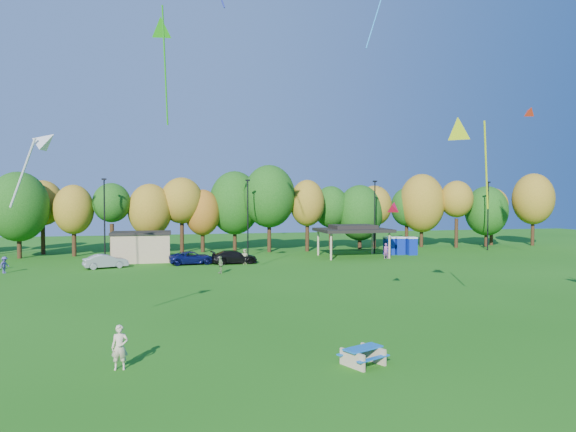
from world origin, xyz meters
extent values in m
plane|color=#19600F|center=(0.00, 0.00, 0.00)|extent=(160.00, 160.00, 0.00)
cylinder|color=black|center=(-23.75, 44.20, 1.78)|extent=(0.50, 0.50, 3.56)
ellipsoid|color=#144C0F|center=(-23.75, 44.20, 5.94)|extent=(6.62, 6.62, 8.00)
cylinder|color=black|center=(-22.13, 48.25, 1.90)|extent=(0.50, 0.50, 3.79)
ellipsoid|color=olive|center=(-22.13, 48.25, 6.32)|extent=(4.94, 4.94, 5.58)
cylinder|color=black|center=(-18.02, 45.01, 1.67)|extent=(0.50, 0.50, 3.34)
ellipsoid|color=olive|center=(-18.02, 45.01, 5.56)|extent=(4.61, 4.61, 5.88)
cylinder|color=black|center=(-13.72, 44.85, 1.91)|extent=(0.50, 0.50, 3.82)
ellipsoid|color=#144C0F|center=(-13.72, 44.85, 6.36)|extent=(4.43, 4.43, 4.73)
cylinder|color=black|center=(-9.30, 45.50, 1.63)|extent=(0.50, 0.50, 3.25)
ellipsoid|color=olive|center=(-9.30, 45.50, 5.42)|extent=(5.33, 5.33, 6.53)
cylinder|color=black|center=(-5.45, 46.07, 1.98)|extent=(0.50, 0.50, 3.96)
ellipsoid|color=olive|center=(-5.45, 46.07, 6.61)|extent=(5.31, 5.31, 5.82)
cylinder|color=black|center=(-2.85, 46.34, 1.52)|extent=(0.50, 0.50, 3.05)
ellipsoid|color=#995914|center=(-2.85, 46.34, 5.08)|extent=(4.54, 4.54, 5.87)
cylinder|color=black|center=(1.42, 47.53, 1.89)|extent=(0.50, 0.50, 3.77)
ellipsoid|color=#144C0F|center=(1.42, 47.53, 6.29)|extent=(6.69, 6.69, 8.35)
cylinder|color=black|center=(5.46, 44.54, 2.14)|extent=(0.50, 0.50, 4.28)
ellipsoid|color=#144C0F|center=(5.46, 44.54, 7.14)|extent=(6.64, 6.64, 8.01)
cylinder|color=black|center=(10.41, 44.21, 1.88)|extent=(0.50, 0.50, 3.76)
ellipsoid|color=olive|center=(10.41, 44.21, 6.27)|extent=(4.49, 4.49, 6.02)
cylinder|color=black|center=(14.29, 46.25, 1.72)|extent=(0.50, 0.50, 3.43)
ellipsoid|color=#144C0F|center=(14.29, 46.25, 5.72)|extent=(4.77, 4.77, 5.63)
cylinder|color=black|center=(18.11, 45.40, 1.48)|extent=(0.50, 0.50, 2.95)
ellipsoid|color=#144C0F|center=(18.11, 45.40, 4.92)|extent=(6.14, 6.14, 7.54)
cylinder|color=black|center=(20.39, 45.86, 1.76)|extent=(0.50, 0.50, 3.52)
ellipsoid|color=olive|center=(20.39, 45.86, 5.87)|extent=(4.78, 4.78, 5.53)
cylinder|color=black|center=(26.06, 47.51, 1.69)|extent=(0.50, 0.50, 3.39)
ellipsoid|color=#144C0F|center=(26.06, 47.51, 5.64)|extent=(4.54, 4.54, 5.46)
cylinder|color=black|center=(27.70, 46.23, 1.86)|extent=(0.50, 0.50, 3.72)
ellipsoid|color=olive|center=(27.70, 46.23, 6.20)|extent=(6.32, 6.32, 8.24)
cylinder|color=black|center=(31.99, 44.27, 2.03)|extent=(0.50, 0.50, 4.06)
ellipsoid|color=olive|center=(31.99, 44.27, 6.77)|extent=(4.50, 4.50, 5.13)
cylinder|color=black|center=(37.07, 44.81, 1.53)|extent=(0.50, 0.50, 3.05)
ellipsoid|color=#144C0F|center=(37.07, 44.81, 5.09)|extent=(5.97, 5.97, 7.05)
cylinder|color=black|center=(38.98, 46.35, 1.78)|extent=(0.50, 0.50, 3.55)
ellipsoid|color=olive|center=(38.98, 46.35, 5.92)|extent=(4.60, 4.60, 4.99)
cylinder|color=black|center=(44.51, 44.51, 2.03)|extent=(0.50, 0.50, 4.07)
ellipsoid|color=olive|center=(44.51, 44.51, 6.78)|extent=(5.83, 5.83, 7.42)
cylinder|color=black|center=(-14.00, 40.00, 4.50)|extent=(0.16, 0.16, 9.00)
cube|color=black|center=(-14.00, 40.00, 9.00)|extent=(0.50, 0.25, 0.18)
cylinder|color=black|center=(2.00, 40.00, 4.50)|extent=(0.16, 0.16, 9.00)
cube|color=black|center=(2.00, 40.00, 9.00)|extent=(0.50, 0.25, 0.18)
cylinder|color=black|center=(18.00, 40.00, 4.50)|extent=(0.16, 0.16, 9.00)
cube|color=black|center=(18.00, 40.00, 9.00)|extent=(0.50, 0.25, 0.18)
cylinder|color=black|center=(34.00, 40.00, 4.50)|extent=(0.16, 0.16, 9.00)
cube|color=black|center=(34.00, 40.00, 9.00)|extent=(0.50, 0.25, 0.18)
cube|color=tan|center=(-10.00, 38.00, 1.50)|extent=(6.00, 4.00, 3.00)
cube|color=black|center=(-10.00, 38.00, 3.12)|extent=(6.30, 4.30, 0.25)
cylinder|color=tan|center=(10.50, 34.50, 1.50)|extent=(0.24, 0.24, 3.00)
cylinder|color=tan|center=(17.50, 34.50, 1.50)|extent=(0.24, 0.24, 3.00)
cylinder|color=tan|center=(10.50, 39.50, 1.50)|extent=(0.24, 0.24, 3.00)
cylinder|color=tan|center=(17.50, 39.50, 1.50)|extent=(0.24, 0.24, 3.00)
cube|color=black|center=(14.00, 37.00, 3.15)|extent=(8.20, 6.20, 0.35)
cube|color=black|center=(14.00, 37.00, 3.55)|extent=(5.00, 3.50, 0.45)
cube|color=#0B2499|center=(19.06, 38.04, 1.00)|extent=(1.10, 1.10, 2.00)
cube|color=silver|center=(19.06, 38.04, 2.09)|extent=(1.15, 1.15, 0.18)
cube|color=#0B2499|center=(20.36, 37.89, 1.00)|extent=(1.10, 1.10, 2.00)
cube|color=silver|center=(20.36, 37.89, 2.09)|extent=(1.15, 1.15, 0.18)
cube|color=#0B2499|center=(21.66, 37.28, 1.00)|extent=(1.10, 1.10, 2.00)
cube|color=silver|center=(21.66, 37.28, 2.09)|extent=(1.15, 1.15, 0.18)
cube|color=tan|center=(0.08, -0.31, 0.34)|extent=(0.66, 1.30, 0.68)
cube|color=tan|center=(1.20, 0.19, 0.34)|extent=(0.66, 1.30, 0.68)
cube|color=blue|center=(0.64, -0.06, 0.71)|extent=(1.84, 1.34, 0.06)
cube|color=blue|center=(0.88, -0.59, 0.42)|extent=(1.65, 0.91, 0.05)
cube|color=blue|center=(0.40, 0.48, 0.42)|extent=(1.65, 0.91, 0.05)
imported|color=beige|center=(-9.10, 1.65, 0.90)|extent=(0.67, 0.45, 1.80)
imported|color=#9A9B9F|center=(-13.18, 33.28, 0.69)|extent=(4.42, 2.67, 1.38)
imported|color=#0C124C|center=(-4.70, 34.42, 0.67)|extent=(5.00, 2.67, 1.34)
imported|color=black|center=(-0.40, 33.88, 0.70)|extent=(4.96, 2.27, 1.41)
imported|color=#6C8853|center=(-2.51, 27.18, 0.81)|extent=(0.63, 1.02, 1.61)
imported|color=#4C4291|center=(-21.84, 31.84, 0.77)|extent=(0.99, 1.14, 1.53)
imported|color=#8C8C60|center=(0.63, 33.28, 0.79)|extent=(0.78, 0.51, 1.57)
imported|color=#9B4993|center=(17.07, 34.44, 0.88)|extent=(0.65, 0.44, 1.77)
cone|color=#CCDE17|center=(8.83, 6.26, 10.92)|extent=(2.31, 2.34, 1.85)
cylinder|color=#CCDE17|center=(9.83, 5.14, 8.67)|extent=(1.28, 1.41, 4.73)
cone|color=red|center=(6.55, 9.85, 6.42)|extent=(1.31, 1.38, 1.12)
cylinder|color=#289AFD|center=(11.54, 24.86, 23.40)|extent=(2.09, 0.71, 5.67)
cone|color=green|center=(-7.49, 14.42, 17.94)|extent=(1.60, 2.04, 1.90)
cylinder|color=green|center=(-7.27, 12.34, 14.79)|extent=(0.36, 2.48, 6.61)
cone|color=red|center=(24.55, 20.29, 14.74)|extent=(1.41, 1.61, 1.37)
cone|color=#B9B9B9|center=(-12.02, 3.16, 9.29)|extent=(1.28, 1.03, 1.17)
cylinder|color=#B9B9B9|center=(-12.91, 3.03, 7.94)|extent=(1.12, 0.27, 2.85)
camera|label=1|loc=(-7.18, -19.78, 6.90)|focal=32.00mm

